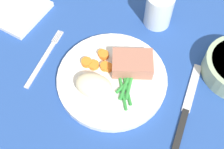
{
  "coord_description": "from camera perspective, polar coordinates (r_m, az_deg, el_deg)",
  "views": [
    {
      "loc": [
        13.05,
        -28.76,
        54.93
      ],
      "look_at": [
        2.25,
        -1.06,
        4.6
      ],
      "focal_mm": 44.9,
      "sensor_mm": 36.0,
      "label": 1
    }
  ],
  "objects": [
    {
      "name": "green_beans",
      "position": [
        0.58,
        2.96,
        -2.49
      ],
      "size": [
        4.74,
        9.81,
        0.78
      ],
      "color": "#2D8C38",
      "rests_on": "dinner_plate"
    },
    {
      "name": "fork",
      "position": [
        0.65,
        -13.61,
        3.24
      ],
      "size": [
        1.44,
        16.6,
        0.4
      ],
      "rotation": [
        0.0,
        0.0,
        0.01
      ],
      "color": "silver",
      "rests_on": "dining_table"
    },
    {
      "name": "knife",
      "position": [
        0.6,
        14.97,
        -6.38
      ],
      "size": [
        1.7,
        20.5,
        0.64
      ],
      "rotation": [
        0.0,
        0.0,
        0.07
      ],
      "color": "black",
      "rests_on": "dining_table"
    },
    {
      "name": "mashed_potatoes",
      "position": [
        0.56,
        -3.58,
        -2.34
      ],
      "size": [
        7.77,
        5.4,
        3.73
      ],
      "primitive_type": "ellipsoid",
      "color": "beige",
      "rests_on": "dinner_plate"
    },
    {
      "name": "water_glass",
      "position": [
        0.69,
        9.44,
        12.51
      ],
      "size": [
        6.49,
        6.49,
        8.37
      ],
      "color": "silver",
      "rests_on": "dining_table"
    },
    {
      "name": "napkin",
      "position": [
        0.76,
        -18.63,
        12.16
      ],
      "size": [
        14.59,
        14.87,
        1.24
      ],
      "primitive_type": "cube",
      "rotation": [
        0.0,
        0.0,
        -0.16
      ],
      "color": "white",
      "rests_on": "dining_table"
    },
    {
      "name": "meat_portion",
      "position": [
        0.59,
        4.17,
        2.24
      ],
      "size": [
        9.98,
        8.41,
        3.33
      ],
      "primitive_type": "cube",
      "rotation": [
        0.0,
        0.0,
        0.35
      ],
      "color": "#A86B56",
      "rests_on": "dinner_plate"
    },
    {
      "name": "dining_table",
      "position": [
        0.62,
        -1.56,
        -0.26
      ],
      "size": [
        120.0,
        90.0,
        2.0
      ],
      "color": "#234793",
      "rests_on": "ground"
    },
    {
      "name": "carrot_slices",
      "position": [
        0.61,
        -2.63,
        2.54
      ],
      "size": [
        6.94,
        5.77,
        1.2
      ],
      "color": "orange",
      "rests_on": "dinner_plate"
    },
    {
      "name": "dinner_plate",
      "position": [
        0.6,
        0.0,
        -0.87
      ],
      "size": [
        23.52,
        23.52,
        1.6
      ],
      "primitive_type": "cylinder",
      "color": "white",
      "rests_on": "dining_table"
    }
  ]
}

